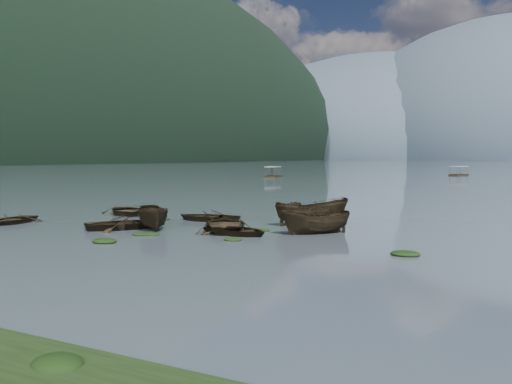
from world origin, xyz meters
The scene contains 21 objects.
ground_plane centered at (0.00, 0.00, 0.00)m, with size 2400.00×2400.00×0.00m, color #525E66.
haze_mtn_a centered at (-260.00, 900.00, 0.00)m, with size 520.00×520.00×280.00m, color #475666.
rowboat_0 centered at (-13.61, 4.35, 0.00)m, with size 2.79×3.91×0.81m, color black.
rowboat_1 centered at (-5.38, 5.78, 0.00)m, with size 3.28×4.59×0.95m, color black.
rowboat_2 centered at (-3.77, 6.44, 0.00)m, with size 1.61×4.27×1.65m, color black.
rowboat_3 centered at (0.20, 8.07, 0.00)m, with size 3.56×4.99×1.03m, color black.
rowboat_4 centered at (1.66, 6.81, 0.00)m, with size 2.87×4.02×0.83m, color black.
rowboat_5 centered at (5.40, 9.16, 0.00)m, with size 1.57×4.18×1.61m, color black.
rowboat_6 centered at (-10.91, 12.02, 0.00)m, with size 3.28×4.59×0.95m, color black.
rowboat_7 centered at (-3.49, 11.73, 0.00)m, with size 3.06×4.28×0.89m, color black.
rowboat_8 centered at (3.59, 12.73, 0.00)m, with size 1.83×4.87×1.88m, color black.
weed_clump_0 centered at (-2.70, 4.04, 0.00)m, with size 1.03×0.84×0.23m, color black.
weed_clump_1 centered at (-2.18, 4.36, 0.00)m, with size 0.89×0.72×0.20m, color black.
weed_clump_2 centered at (-2.50, 1.10, 0.00)m, with size 1.32×1.06×0.29m, color black.
weed_clump_3 centered at (2.65, 4.88, 0.00)m, with size 0.98×0.83×0.22m, color black.
weed_clump_4 centered at (11.45, 4.76, 0.00)m, with size 1.30×1.03×0.27m, color black.
weed_clump_5 centered at (-6.49, 10.56, 0.00)m, with size 1.19×0.96×0.25m, color black.
weed_clump_6 centered at (2.19, 8.87, 0.00)m, with size 0.92×0.77×0.19m, color black.
weed_clump_7 centered at (4.58, 11.19, 0.00)m, with size 1.04×0.83×0.23m, color black.
pontoon_left centered at (-36.04, 83.22, 0.00)m, with size 2.30×5.51×2.11m, color black, non-canonical shape.
pontoon_centre centered at (-5.15, 114.20, 0.00)m, with size 2.15×5.16×1.98m, color black, non-canonical shape.
Camera 1 is at (17.77, -19.64, 4.27)m, focal length 40.00 mm.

